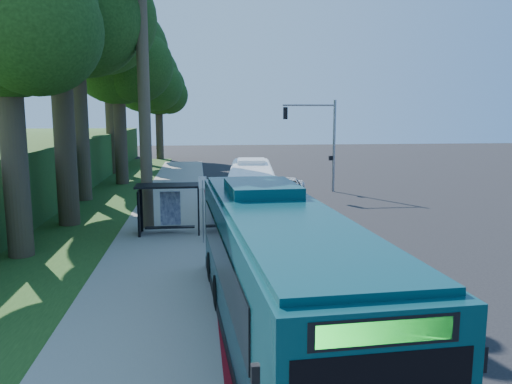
{
  "coord_description": "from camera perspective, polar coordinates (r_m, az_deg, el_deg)",
  "views": [
    {
      "loc": [
        -5.62,
        -27.24,
        5.92
      ],
      "look_at": [
        -2.28,
        1.0,
        1.48
      ],
      "focal_mm": 35.0,
      "sensor_mm": 36.0,
      "label": 1
    }
  ],
  "objects": [
    {
      "name": "grass_verge",
      "position": [
        33.6,
        -19.34,
        -1.73
      ],
      "size": [
        8.0,
        70.0,
        0.06
      ],
      "primitive_type": "cube",
      "color": "#234719",
      "rests_on": "ground"
    },
    {
      "name": "white_bus",
      "position": [
        28.37,
        -0.54,
        0.11
      ],
      "size": [
        3.48,
        11.16,
        3.27
      ],
      "rotation": [
        0.0,
        0.0,
        -0.1
      ],
      "color": "white",
      "rests_on": "ground"
    },
    {
      "name": "stop_sign_pole",
      "position": [
        22.57,
        -6.09,
        -0.96
      ],
      "size": [
        0.35,
        0.06,
        3.17
      ],
      "color": "gray",
      "rests_on": "ground"
    },
    {
      "name": "tree_4",
      "position": [
        59.63,
        -12.59,
        12.33
      ],
      "size": [
        8.4,
        8.0,
        14.14
      ],
      "color": "#382B1E",
      "rests_on": "ground"
    },
    {
      "name": "tree_6",
      "position": [
        22.76,
        -26.65,
        17.55
      ],
      "size": [
        7.56,
        7.2,
        13.74
      ],
      "color": "#382B1E",
      "rests_on": "ground"
    },
    {
      "name": "pickup",
      "position": [
        33.53,
        3.33,
        0.14
      ],
      "size": [
        3.85,
        6.44,
        1.68
      ],
      "primitive_type": "imported",
      "rotation": [
        0.0,
        0.0,
        -0.19
      ],
      "color": "silver",
      "rests_on": "ground"
    },
    {
      "name": "traffic_signal_pole",
      "position": [
        38.44,
        7.46,
        6.57
      ],
      "size": [
        4.1,
        0.3,
        7.0
      ],
      "color": "gray",
      "rests_on": "ground"
    },
    {
      "name": "red_curb",
      "position": [
        23.97,
        -5.09,
        -5.29
      ],
      "size": [
        0.25,
        30.0,
        0.13
      ],
      "primitive_type": "cube",
      "color": "maroon",
      "rests_on": "ground"
    },
    {
      "name": "teal_bus",
      "position": [
        13.11,
        2.24,
        -8.89
      ],
      "size": [
        3.45,
        13.31,
        3.93
      ],
      "rotation": [
        0.0,
        0.0,
        0.05
      ],
      "color": "#0B363D",
      "rests_on": "ground"
    },
    {
      "name": "tree_0",
      "position": [
        28.55,
        -21.58,
        18.94
      ],
      "size": [
        8.4,
        8.0,
        15.7
      ],
      "color": "#382B1E",
      "rests_on": "ground"
    },
    {
      "name": "bus_shelter",
      "position": [
        24.78,
        -10.44,
        -0.82
      ],
      "size": [
        3.2,
        1.51,
        2.55
      ],
      "color": "black",
      "rests_on": "ground"
    },
    {
      "name": "tree_1",
      "position": [
        36.7,
        -19.96,
        19.06
      ],
      "size": [
        10.5,
        10.0,
        18.26
      ],
      "color": "#382B1E",
      "rests_on": "ground"
    },
    {
      "name": "tree_2",
      "position": [
        43.91,
        -15.43,
        14.52
      ],
      "size": [
        8.82,
        8.4,
        15.12
      ],
      "color": "#382B1E",
      "rests_on": "ground"
    },
    {
      "name": "tree_3",
      "position": [
        52.24,
        -16.39,
        15.19
      ],
      "size": [
        10.08,
        9.6,
        17.28
      ],
      "color": "#382B1E",
      "rests_on": "ground"
    },
    {
      "name": "ground",
      "position": [
        28.44,
        4.81,
        -3.17
      ],
      "size": [
        140.0,
        140.0,
        0.0
      ],
      "primitive_type": "plane",
      "color": "black",
      "rests_on": "ground"
    },
    {
      "name": "tree_5",
      "position": [
        67.47,
        -11.03,
        11.3
      ],
      "size": [
        7.35,
        7.0,
        12.86
      ],
      "color": "#382B1E",
      "rests_on": "ground"
    },
    {
      "name": "sidewalk",
      "position": [
        27.91,
        -10.07,
        -3.38
      ],
      "size": [
        4.5,
        70.0,
        0.12
      ],
      "primitive_type": "cube",
      "color": "gray",
      "rests_on": "ground"
    }
  ]
}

